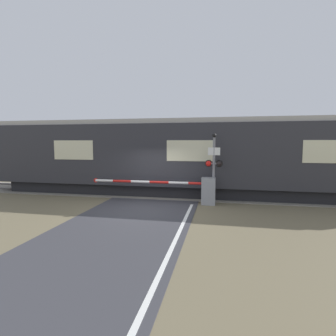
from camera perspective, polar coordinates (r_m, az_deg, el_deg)
ground_plane at (r=11.05m, az=-5.18°, el=-8.76°), size 80.00×80.00×0.00m
track_bed at (r=14.14m, az=-1.39°, el=-5.46°), size 36.00×3.20×0.13m
train at (r=13.62m, az=5.39°, el=2.42°), size 21.61×2.81×3.88m
crossing_barrier at (r=11.72m, az=6.55°, el=-4.65°), size 5.75×0.44×1.20m
signal_post at (r=11.49m, az=9.95°, el=0.77°), size 0.75×0.26×3.13m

